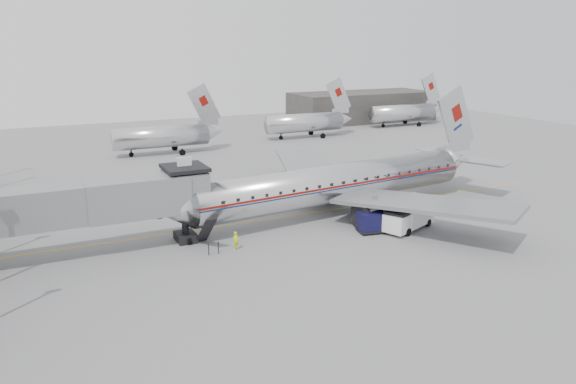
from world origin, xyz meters
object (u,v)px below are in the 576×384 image
airliner (342,183)px  service_van (409,214)px  baggage_cart_navy (372,221)px  baggage_cart_white (386,208)px  ramp_worker (236,241)px

airliner → service_van: 7.73m
service_van → baggage_cart_navy: size_ratio=2.27×
airliner → baggage_cart_white: (3.21, -3.03, -2.14)m
service_van → ramp_worker: service_van is taller
service_van → baggage_cart_navy: (-3.46, 0.66, -0.41)m
baggage_cart_white → ramp_worker: 16.33m
service_van → ramp_worker: 15.81m
baggage_cart_white → ramp_worker: (-16.18, -2.20, -0.07)m
baggage_cart_white → baggage_cart_navy: bearing=-128.4°
service_van → baggage_cart_navy: service_van is taller
service_van → ramp_worker: bearing=151.5°
airliner → ramp_worker: airliner is taller
airliner → baggage_cart_white: size_ratio=16.61×
baggage_cart_navy → airliner: bearing=94.2°
baggage_cart_navy → baggage_cart_white: bearing=51.2°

